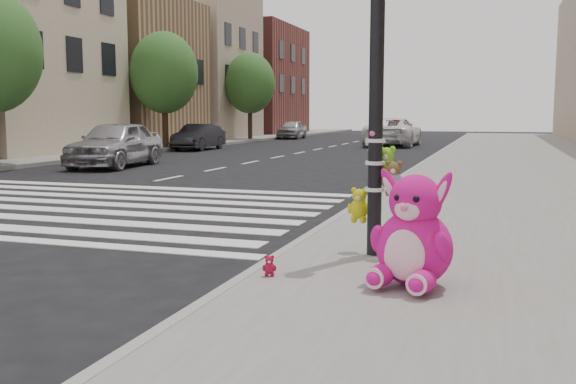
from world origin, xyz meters
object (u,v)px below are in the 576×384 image
at_px(signal_pole, 377,114).
at_px(car_dark_far, 199,137).
at_px(pink_bunny, 413,238).
at_px(car_silver_far, 116,144).
at_px(car_white_near, 393,132).
at_px(red_teddy, 269,266).

bearing_deg(signal_pole, car_dark_far, 120.73).
relative_size(pink_bunny, car_dark_far, 0.29).
bearing_deg(car_dark_far, car_silver_far, -82.03).
bearing_deg(car_white_near, car_dark_far, 38.60).
xyz_separation_m(pink_bunny, red_teddy, (-1.39, -0.07, -0.35)).
xyz_separation_m(car_silver_far, car_white_near, (6.53, 16.42, -0.00)).
distance_m(car_silver_far, car_white_near, 17.67).
bearing_deg(car_dark_far, red_teddy, -64.79).
distance_m(pink_bunny, car_silver_far, 16.64).
relative_size(pink_bunny, red_teddy, 5.27).
xyz_separation_m(car_dark_far, car_white_near, (8.32, 6.59, 0.13)).
relative_size(car_dark_far, car_white_near, 0.70).
height_order(red_teddy, car_silver_far, car_silver_far).
bearing_deg(red_teddy, signal_pole, 40.85).
height_order(car_silver_far, car_dark_far, car_silver_far).
bearing_deg(red_teddy, pink_bunny, -14.87).
relative_size(pink_bunny, car_silver_far, 0.25).
xyz_separation_m(red_teddy, car_white_near, (-3.28, 28.80, 0.51)).
distance_m(red_teddy, car_silver_far, 15.80).
bearing_deg(car_white_near, car_silver_far, 68.53).
bearing_deg(signal_pole, car_silver_far, 133.85).
relative_size(signal_pole, pink_bunny, 3.59).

